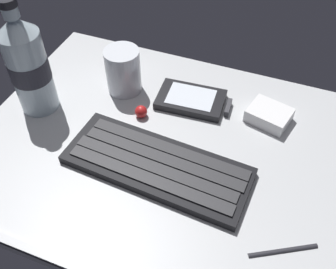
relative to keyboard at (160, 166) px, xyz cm
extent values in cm
cube|color=#B7BABC|center=(-0.47, 4.77, -1.81)|extent=(64.00, 48.00, 2.00)
cube|color=black|center=(0.00, 0.00, -0.11)|extent=(29.66, 12.87, 1.40)
cube|color=#28282B|center=(0.22, 3.29, 0.74)|extent=(26.75, 3.74, 0.30)
cube|color=#28282B|center=(0.07, 1.10, 0.74)|extent=(26.75, 3.74, 0.30)
cube|color=#28282B|center=(-0.07, -1.10, 0.74)|extent=(26.75, 3.74, 0.30)
cube|color=#28282B|center=(-0.22, -3.29, 0.74)|extent=(26.75, 3.74, 0.30)
cube|color=black|center=(0.03, 16.27, -0.11)|extent=(12.51, 8.44, 1.40)
cube|color=silver|center=(0.03, 16.27, 0.64)|extent=(8.80, 6.51, 0.10)
cube|color=#333338|center=(6.41, 16.72, -0.11)|extent=(1.07, 3.85, 1.12)
cylinder|color=silver|center=(-13.37, 15.45, 3.44)|extent=(6.40, 6.40, 8.50)
cylinder|color=yellow|center=(-13.37, 15.45, 2.45)|extent=(5.50, 5.50, 6.12)
cylinder|color=silver|center=(-25.60, 5.75, 6.69)|extent=(6.60, 6.60, 15.00)
cone|color=silver|center=(-25.60, 5.75, 15.59)|extent=(6.60, 6.60, 2.80)
cylinder|color=silver|center=(-25.60, 5.75, 17.89)|extent=(2.51, 2.51, 1.80)
cylinder|color=black|center=(-25.60, 5.75, 19.39)|extent=(2.77, 2.77, 1.20)
cylinder|color=#2D2D38|center=(-25.60, 5.75, 7.44)|extent=(6.73, 6.73, 3.80)
cube|color=white|center=(13.62, 16.89, 0.39)|extent=(8.15, 7.13, 2.40)
sphere|color=red|center=(-7.47, 9.77, 0.29)|extent=(2.20, 2.20, 2.20)
cylinder|color=#26262B|center=(20.29, -6.70, -0.46)|extent=(8.59, 5.33, 0.70)
camera|label=1|loc=(14.31, -33.44, 47.01)|focal=40.94mm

